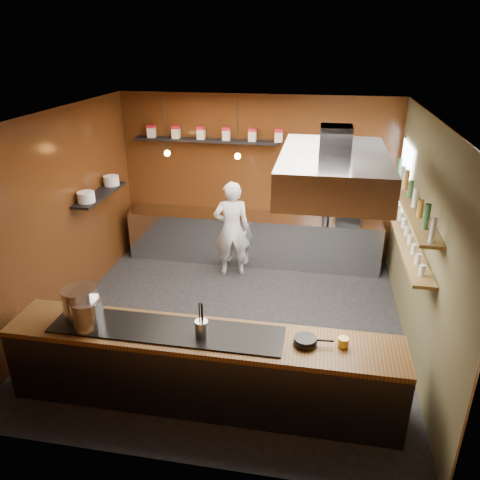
% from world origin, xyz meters
% --- Properties ---
extents(floor, '(5.00, 5.00, 0.00)m').
position_xyz_m(floor, '(0.00, 0.00, 0.00)').
color(floor, black).
rests_on(floor, ground).
extents(back_wall, '(5.00, 0.00, 5.00)m').
position_xyz_m(back_wall, '(0.00, 2.50, 1.50)').
color(back_wall, '#3A1C0A').
rests_on(back_wall, ground).
extents(left_wall, '(0.00, 5.00, 5.00)m').
position_xyz_m(left_wall, '(-2.50, 0.00, 1.50)').
color(left_wall, '#3A1C0A').
rests_on(left_wall, ground).
extents(right_wall, '(0.00, 5.00, 5.00)m').
position_xyz_m(right_wall, '(2.50, 0.00, 1.50)').
color(right_wall, brown).
rests_on(right_wall, ground).
extents(ceiling, '(5.00, 5.00, 0.00)m').
position_xyz_m(ceiling, '(0.00, 0.00, 3.00)').
color(ceiling, silver).
rests_on(ceiling, back_wall).
extents(window_pane, '(0.00, 1.00, 1.00)m').
position_xyz_m(window_pane, '(2.45, 1.70, 1.90)').
color(window_pane, white).
rests_on(window_pane, right_wall).
extents(prep_counter, '(4.60, 0.65, 0.90)m').
position_xyz_m(prep_counter, '(0.00, 2.17, 0.45)').
color(prep_counter, silver).
rests_on(prep_counter, floor).
extents(pass_counter, '(4.40, 0.72, 0.94)m').
position_xyz_m(pass_counter, '(-0.00, -1.60, 0.47)').
color(pass_counter, '#38383D').
rests_on(pass_counter, floor).
extents(tin_shelf, '(2.60, 0.26, 0.04)m').
position_xyz_m(tin_shelf, '(-0.90, 2.36, 2.20)').
color(tin_shelf, black).
rests_on(tin_shelf, back_wall).
extents(plate_shelf, '(0.30, 1.40, 0.04)m').
position_xyz_m(plate_shelf, '(-2.34, 1.00, 1.55)').
color(plate_shelf, black).
rests_on(plate_shelf, left_wall).
extents(bottle_shelf_upper, '(0.26, 2.80, 0.04)m').
position_xyz_m(bottle_shelf_upper, '(2.34, 0.30, 1.92)').
color(bottle_shelf_upper, olive).
rests_on(bottle_shelf_upper, right_wall).
extents(bottle_shelf_lower, '(0.26, 2.80, 0.04)m').
position_xyz_m(bottle_shelf_lower, '(2.34, 0.30, 1.45)').
color(bottle_shelf_lower, olive).
rests_on(bottle_shelf_lower, right_wall).
extents(extractor_hood, '(1.20, 2.00, 0.72)m').
position_xyz_m(extractor_hood, '(1.30, -0.40, 2.51)').
color(extractor_hood, '#38383D').
rests_on(extractor_hood, ceiling).
extents(pendant_left, '(0.10, 0.10, 0.95)m').
position_xyz_m(pendant_left, '(-1.40, 1.70, 2.15)').
color(pendant_left, black).
rests_on(pendant_left, ceiling).
extents(pendant_right, '(0.10, 0.10, 0.95)m').
position_xyz_m(pendant_right, '(-0.20, 1.70, 2.15)').
color(pendant_right, black).
rests_on(pendant_right, ceiling).
extents(storage_tins, '(2.43, 0.13, 0.22)m').
position_xyz_m(storage_tins, '(-0.75, 2.36, 2.33)').
color(storage_tins, beige).
rests_on(storage_tins, tin_shelf).
extents(plate_stacks, '(0.26, 1.16, 0.16)m').
position_xyz_m(plate_stacks, '(-2.34, 1.00, 1.65)').
color(plate_stacks, white).
rests_on(plate_stacks, plate_shelf).
extents(bottles, '(0.06, 2.66, 0.24)m').
position_xyz_m(bottles, '(2.34, 0.30, 2.06)').
color(bottles, silver).
rests_on(bottles, bottle_shelf_upper).
extents(wine_glasses, '(0.07, 2.37, 0.13)m').
position_xyz_m(wine_glasses, '(2.34, 0.30, 1.53)').
color(wine_glasses, silver).
rests_on(wine_glasses, bottle_shelf_lower).
extents(stockpot_large, '(0.51, 0.51, 0.39)m').
position_xyz_m(stockpot_large, '(-1.39, -1.57, 1.14)').
color(stockpot_large, '#B2B4B9').
rests_on(stockpot_large, pass_counter).
extents(stockpot_small, '(0.37, 0.37, 0.33)m').
position_xyz_m(stockpot_small, '(-1.26, -1.70, 1.10)').
color(stockpot_small, silver).
rests_on(stockpot_small, pass_counter).
extents(utensil_crock, '(0.16, 0.16, 0.18)m').
position_xyz_m(utensil_crock, '(0.02, -1.65, 1.03)').
color(utensil_crock, silver).
rests_on(utensil_crock, pass_counter).
extents(frying_pan, '(0.42, 0.25, 0.06)m').
position_xyz_m(frying_pan, '(1.13, -1.59, 0.97)').
color(frying_pan, black).
rests_on(frying_pan, pass_counter).
extents(butter_jar, '(0.14, 0.14, 0.10)m').
position_xyz_m(butter_jar, '(1.52, -1.55, 0.97)').
color(butter_jar, gold).
rests_on(butter_jar, pass_counter).
extents(espresso_machine, '(0.46, 0.45, 0.41)m').
position_xyz_m(espresso_machine, '(1.70, 2.14, 1.10)').
color(espresso_machine, black).
rests_on(espresso_machine, prep_counter).
extents(chef, '(0.70, 0.55, 1.70)m').
position_xyz_m(chef, '(-0.29, 1.59, 0.85)').
color(chef, white).
rests_on(chef, floor).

